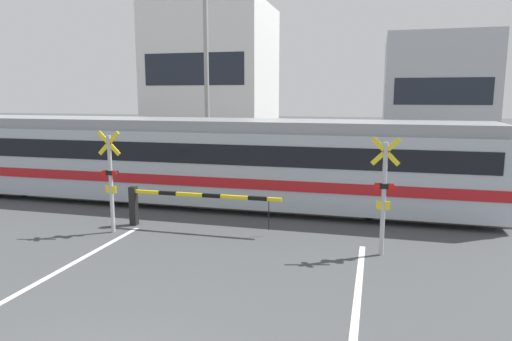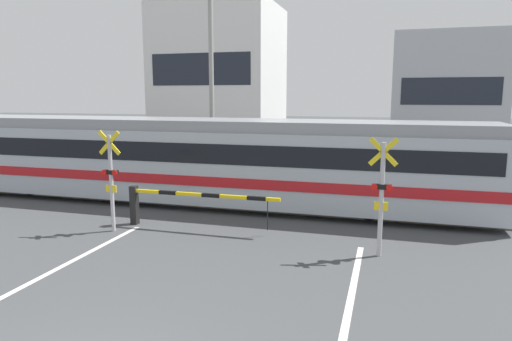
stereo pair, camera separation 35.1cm
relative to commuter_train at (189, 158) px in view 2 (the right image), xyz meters
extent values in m
cube|color=#6B6051|center=(3.08, -0.72, -1.56)|extent=(50.00, 0.10, 0.08)
cube|color=#6B6051|center=(3.08, 0.72, -1.56)|extent=(50.00, 0.10, 0.08)
cube|color=#ADB7C1|center=(0.00, 0.00, -0.18)|extent=(20.53, 2.87, 2.40)
cube|color=gray|center=(0.00, 0.00, 1.20)|extent=(20.33, 2.52, 0.36)
cube|color=red|center=(0.00, 0.00, -0.54)|extent=(20.55, 2.92, 0.32)
cube|color=black|center=(0.00, 0.00, 0.36)|extent=(19.71, 2.91, 0.64)
cylinder|color=black|center=(-6.36, -0.72, -1.22)|extent=(0.76, 0.12, 0.76)
cylinder|color=black|center=(-6.36, 0.72, -1.22)|extent=(0.76, 0.12, 0.76)
cylinder|color=black|center=(6.37, -0.72, -1.22)|extent=(0.76, 0.12, 0.76)
cylinder|color=black|center=(6.37, 0.72, -1.22)|extent=(0.76, 0.12, 0.76)
cube|color=black|center=(-0.36, -3.14, -1.02)|extent=(0.20, 0.20, 1.16)
cube|color=yellow|center=(1.87, -3.14, -0.58)|extent=(4.46, 0.09, 0.09)
cube|color=black|center=(0.75, -3.14, -0.58)|extent=(0.54, 0.10, 0.10)
cube|color=black|center=(2.09, -3.14, -0.58)|extent=(0.54, 0.10, 0.10)
cube|color=black|center=(3.43, -3.14, -0.58)|extent=(0.54, 0.10, 0.10)
cylinder|color=black|center=(3.74, -3.14, -1.04)|extent=(0.02, 0.02, 0.82)
cube|color=black|center=(6.52, 3.05, -1.02)|extent=(0.20, 0.20, 1.16)
cube|color=yellow|center=(4.29, 3.05, -0.58)|extent=(4.46, 0.09, 0.09)
cube|color=black|center=(5.40, 3.05, -0.58)|extent=(0.54, 0.10, 0.10)
cube|color=black|center=(4.06, 3.05, -0.58)|extent=(0.54, 0.10, 0.10)
cube|color=black|center=(2.73, 3.05, -0.58)|extent=(0.54, 0.10, 0.10)
cylinder|color=black|center=(2.41, 3.05, -1.04)|extent=(0.02, 0.02, 0.82)
cylinder|color=#B2B2B7|center=(-0.56, -3.95, -0.24)|extent=(0.11, 0.11, 2.73)
cube|color=yellow|center=(-0.56, -3.95, 0.91)|extent=(0.68, 0.04, 0.68)
cube|color=yellow|center=(-0.56, -3.95, 0.91)|extent=(0.68, 0.04, 0.68)
cube|color=black|center=(-0.56, -3.95, 0.09)|extent=(0.44, 0.12, 0.12)
cylinder|color=red|center=(-0.73, -4.02, 0.09)|extent=(0.15, 0.03, 0.15)
cylinder|color=red|center=(-0.39, -4.02, 0.09)|extent=(0.15, 0.03, 0.15)
cube|color=yellow|center=(-0.56, -3.97, -0.37)|extent=(0.32, 0.03, 0.20)
cylinder|color=#B2B2B7|center=(6.72, -3.95, -0.24)|extent=(0.11, 0.11, 2.73)
cube|color=yellow|center=(6.72, -3.95, 0.91)|extent=(0.68, 0.04, 0.68)
cube|color=yellow|center=(6.72, -3.95, 0.91)|extent=(0.68, 0.04, 0.68)
cube|color=black|center=(6.72, -3.95, 0.09)|extent=(0.44, 0.12, 0.12)
cylinder|color=red|center=(6.55, -4.02, 0.09)|extent=(0.15, 0.03, 0.15)
cylinder|color=red|center=(6.89, -4.02, 0.09)|extent=(0.15, 0.03, 0.15)
cube|color=yellow|center=(6.72, -3.97, -0.37)|extent=(0.32, 0.03, 0.20)
cylinder|color=#33384C|center=(2.97, 5.20, -1.20)|extent=(0.13, 0.13, 0.80)
cylinder|color=#33384C|center=(3.11, 5.20, -1.20)|extent=(0.13, 0.13, 0.80)
cube|color=#B7B7BC|center=(3.04, 5.20, -0.49)|extent=(0.38, 0.22, 0.63)
sphere|color=#997056|center=(3.04, 5.20, -0.06)|extent=(0.22, 0.22, 0.22)
cube|color=white|center=(-4.62, 15.56, 3.32)|extent=(7.81, 7.17, 9.84)
cube|color=#1E232D|center=(-4.62, 11.97, 3.81)|extent=(6.56, 0.03, 1.97)
cube|color=#B2B7BC|center=(9.89, 15.56, 2.06)|extent=(6.04, 7.17, 7.33)
cube|color=#1E232D|center=(9.89, 11.97, 2.43)|extent=(5.08, 0.03, 1.47)
cylinder|color=gray|center=(-1.31, 5.55, 2.58)|extent=(0.22, 0.22, 8.37)
camera|label=1|loc=(6.48, -14.90, 2.19)|focal=32.00mm
camera|label=2|loc=(6.82, -14.80, 2.19)|focal=32.00mm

